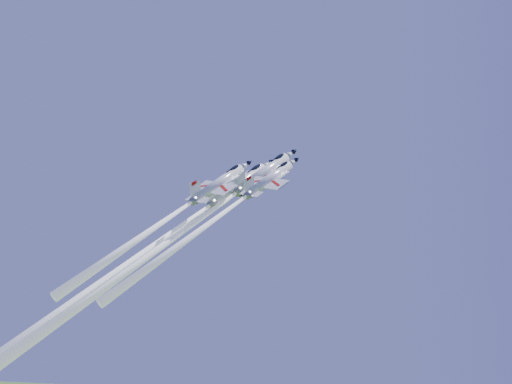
% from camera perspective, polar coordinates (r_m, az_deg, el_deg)
% --- Properties ---
extents(jet_lead, '(29.54, 41.15, 44.75)m').
position_cam_1_polar(jet_lead, '(97.09, -7.80, -4.24)').
color(jet_lead, silver).
extents(jet_left, '(32.70, 46.01, 50.24)m').
position_cam_1_polar(jet_left, '(97.17, -12.04, -6.56)').
color(jet_left, silver).
extents(jet_right, '(20.22, 27.43, 29.49)m').
position_cam_1_polar(jet_right, '(92.08, -3.88, -2.55)').
color(jet_right, silver).
extents(jet_slot, '(19.98, 26.62, 28.39)m').
position_cam_1_polar(jet_slot, '(95.48, -8.60, -2.49)').
color(jet_slot, silver).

